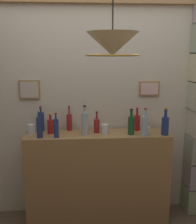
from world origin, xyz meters
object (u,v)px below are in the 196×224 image
(liquor_bottle_vermouth, at_px, (165,125))
(glass_tumbler_rocks, at_px, (147,130))
(liquor_bottle_rum, at_px, (131,125))
(glass_tumbler_highball, at_px, (105,129))
(liquor_bottle_bourbon, at_px, (69,122))
(liquor_bottle_gin, at_px, (51,126))
(liquor_bottle_tequila, at_px, (41,122))
(pendant_lamp, at_px, (112,45))
(glass_tumbler_shot, at_px, (31,129))
(liquor_bottle_sherry, at_px, (40,127))
(liquor_bottle_rye, at_px, (137,122))
(liquor_bottle_vodka, at_px, (56,128))
(liquor_bottle_amaro, at_px, (97,125))
(liquor_bottle_whiskey, at_px, (85,123))
(liquor_bottle_brandy, at_px, (145,125))

(liquor_bottle_vermouth, bearing_deg, glass_tumbler_rocks, 162.44)
(liquor_bottle_rum, height_order, glass_tumbler_highball, liquor_bottle_rum)
(liquor_bottle_bourbon, distance_m, liquor_bottle_gin, 0.23)
(liquor_bottle_vermouth, xyz_separation_m, glass_tumbler_rocks, (-0.18, 0.06, -0.07))
(liquor_bottle_tequila, distance_m, pendant_lamp, 1.37)
(glass_tumbler_shot, bearing_deg, liquor_bottle_gin, 2.91)
(liquor_bottle_sherry, xyz_separation_m, glass_tumbler_rocks, (1.14, 0.06, -0.08))
(liquor_bottle_rye, bearing_deg, glass_tumbler_rocks, -61.36)
(liquor_bottle_gin, height_order, pendant_lamp, pendant_lamp)
(pendant_lamp, bearing_deg, liquor_bottle_sherry, 137.34)
(liquor_bottle_rye, relative_size, liquor_bottle_vodka, 0.99)
(liquor_bottle_vodka, bearing_deg, liquor_bottle_tequila, 126.98)
(liquor_bottle_vodka, xyz_separation_m, glass_tumbler_highball, (0.52, 0.09, -0.05))
(liquor_bottle_rye, bearing_deg, pendant_lamp, -115.23)
(glass_tumbler_highball, bearing_deg, liquor_bottle_gin, 174.70)
(glass_tumbler_rocks, bearing_deg, liquor_bottle_amaro, 171.20)
(liquor_bottle_whiskey, xyz_separation_m, liquor_bottle_vermouth, (0.86, -0.06, -0.02))
(liquor_bottle_bourbon, bearing_deg, liquor_bottle_whiskey, -48.95)
(liquor_bottle_brandy, bearing_deg, glass_tumbler_shot, 172.14)
(liquor_bottle_vodka, relative_size, liquor_bottle_amaro, 1.11)
(liquor_bottle_rye, distance_m, pendant_lamp, 1.24)
(liquor_bottle_tequila, height_order, liquor_bottle_vermouth, liquor_bottle_vermouth)
(liquor_bottle_rum, bearing_deg, pendant_lamp, -113.85)
(liquor_bottle_whiskey, bearing_deg, glass_tumbler_rocks, 0.13)
(liquor_bottle_whiskey, distance_m, liquor_bottle_tequila, 0.52)
(liquor_bottle_rye, height_order, glass_tumbler_rocks, liquor_bottle_rye)
(liquor_bottle_brandy, bearing_deg, liquor_bottle_sherry, 178.35)
(liquor_bottle_sherry, height_order, glass_tumbler_rocks, liquor_bottle_sherry)
(liquor_bottle_tequila, height_order, liquor_bottle_rum, liquor_bottle_tequila)
(liquor_bottle_brandy, height_order, pendant_lamp, pendant_lamp)
(liquor_bottle_amaro, height_order, glass_tumbler_shot, liquor_bottle_amaro)
(liquor_bottle_vermouth, bearing_deg, liquor_bottle_bourbon, 166.27)
(liquor_bottle_vodka, bearing_deg, glass_tumbler_rocks, 3.62)
(liquor_bottle_rye, bearing_deg, liquor_bottle_amaro, -171.90)
(liquor_bottle_tequila, bearing_deg, liquor_bottle_sherry, -86.06)
(liquor_bottle_bourbon, height_order, liquor_bottle_tequila, liquor_bottle_tequila)
(liquor_bottle_vermouth, relative_size, glass_tumbler_highball, 2.83)
(liquor_bottle_gin, bearing_deg, liquor_bottle_amaro, 0.25)
(liquor_bottle_bourbon, bearing_deg, glass_tumbler_highball, -23.22)
(liquor_bottle_whiskey, xyz_separation_m, glass_tumbler_rocks, (0.68, 0.00, -0.09))
(liquor_bottle_bourbon, height_order, glass_tumbler_highball, liquor_bottle_bourbon)
(glass_tumbler_shot, bearing_deg, liquor_bottle_tequila, 51.94)
(liquor_bottle_brandy, height_order, glass_tumbler_shot, liquor_bottle_brandy)
(liquor_bottle_rum, distance_m, liquor_bottle_vodka, 0.80)
(liquor_bottle_rye, distance_m, liquor_bottle_rum, 0.20)
(liquor_bottle_vodka, height_order, glass_tumbler_shot, liquor_bottle_vodka)
(liquor_bottle_vermouth, xyz_separation_m, liquor_bottle_rum, (-0.36, 0.04, -0.00))
(liquor_bottle_whiskey, relative_size, glass_tumbler_shot, 2.95)
(liquor_bottle_tequila, xyz_separation_m, glass_tumbler_highball, (0.70, -0.16, -0.06))
(liquor_bottle_tequila, relative_size, liquor_bottle_brandy, 0.94)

